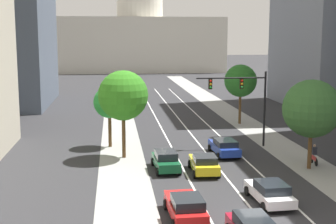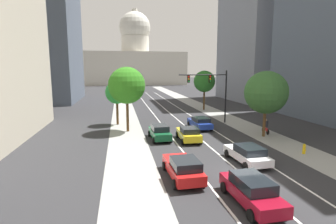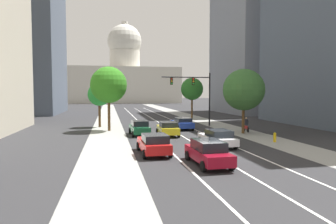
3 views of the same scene
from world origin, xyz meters
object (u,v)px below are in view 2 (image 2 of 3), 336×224
Objects in this scene: street_tree_mid_right at (266,93)px; street_tree_near_left at (127,86)px; capitol_building at (135,60)px; car_green at (160,132)px; fire_hydrant at (304,149)px; street_tree_near_right at (204,81)px; cyclist at (266,127)px; car_blue at (200,123)px; car_yellow at (189,134)px; car_red at (183,168)px; street_tree_mid_left at (117,93)px; traffic_signal_mast at (212,86)px; car_white at (247,154)px; car_crimson at (251,190)px.

street_tree_mid_right is 0.94× the size of street_tree_near_left.
car_green is at bearing -92.26° from capitol_building.
street_tree_near_right is at bearing 91.21° from fire_hydrant.
cyclist reaches higher than car_green.
car_blue is 6.15m from car_yellow.
car_yellow is 9.76m from car_red.
street_tree_near_right is at bearing 7.24° from cyclist.
street_tree_mid_left is 18.94m from street_tree_near_right.
car_green is at bearing 175.87° from street_tree_mid_right.
street_tree_near_left is (-11.59, -2.92, 0.40)m from traffic_signal_mast.
car_red is 0.67× the size of street_tree_near_right.
street_tree_near_left is (-3.21, 4.44, 4.68)m from car_green.
street_tree_near_right reaches higher than fire_hydrant.
car_red reaches higher than fire_hydrant.
traffic_signal_mast is at bearing 14.15° from street_tree_near_left.
capitol_building is at bearing -1.45° from car_blue.
traffic_signal_mast is (8.38, 7.36, 4.28)m from car_green.
car_blue is 16.67m from street_tree_near_right.
capitol_building is 102.40m from traffic_signal_mast.
car_white is 0.97× the size of car_red.
capitol_building reaches higher than street_tree_mid_left.
capitol_building is 53.32× the size of fire_hydrant.
street_tree_mid_left is at bearing 105.89° from street_tree_near_left.
street_tree_near_left reaches higher than fire_hydrant.
car_crimson is at bearing 152.15° from car_white.
capitol_building is at bearing 0.99° from car_yellow.
street_tree_near_right is (5.45, 27.75, 4.48)m from car_white.
cyclist is at bearing -34.70° from car_crimson.
street_tree_near_left is (-8.97, 12.81, 4.74)m from car_white.
car_white is 7.76m from car_yellow.
car_red is at bearing 156.45° from car_blue.
capitol_building reaches higher than car_white.
street_tree_near_right is at bearing -22.42° from car_red.
car_green is at bearing 94.81° from cyclist.
car_blue is 2.81× the size of cyclist.
car_crimson is at bearing -104.14° from traffic_signal_mast.
cyclist is 0.24× the size of street_tree_near_right.
car_white is 0.65× the size of street_tree_mid_right.
car_crimson is 0.66× the size of street_tree_near_right.
cyclist is at bearing -123.02° from car_blue.
car_crimson is at bearing -72.17° from street_tree_near_left.
car_red is 0.82× the size of street_tree_mid_left.
car_blue is 1.11× the size of car_yellow.
car_green is at bearing 124.26° from car_blue.
car_blue is 12.89m from fire_hydrant.
traffic_signal_mast is (5.50, 21.84, 4.28)m from car_crimson.
car_red is at bearing 107.63° from car_white.
fire_hydrant is at bearing -81.02° from car_white.
car_white is at bearing 145.82° from cyclist.
street_tree_near_right reaches higher than street_tree_mid_left.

